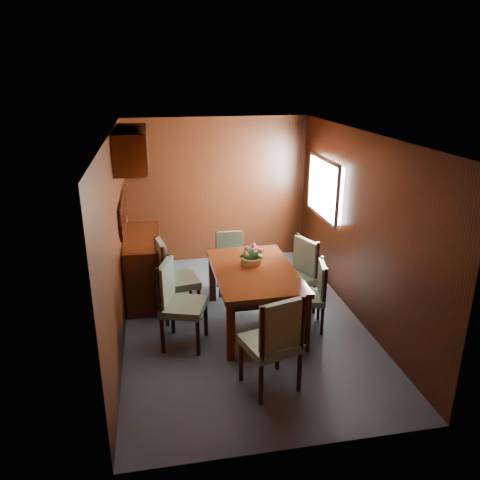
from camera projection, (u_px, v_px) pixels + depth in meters
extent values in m
plane|color=#404D57|center=(243.00, 320.00, 6.12)|extent=(4.50, 4.50, 0.00)
cube|color=black|center=(117.00, 242.00, 5.45)|extent=(0.02, 4.50, 2.40)
cube|color=black|center=(358.00, 227.00, 5.97)|extent=(0.02, 4.50, 2.40)
cube|color=black|center=(218.00, 191.00, 7.79)|extent=(3.00, 0.02, 2.40)
cube|color=black|center=(298.00, 327.00, 3.63)|extent=(3.00, 0.02, 2.40)
cube|color=black|center=(243.00, 134.00, 5.30)|extent=(3.00, 4.50, 0.02)
cube|color=white|center=(327.00, 188.00, 6.90)|extent=(0.14, 1.10, 0.80)
cube|color=#B2B2B7|center=(323.00, 188.00, 6.88)|extent=(0.04, 1.20, 0.90)
cube|color=black|center=(123.00, 211.00, 6.35)|extent=(0.03, 1.36, 0.41)
cube|color=silver|center=(124.00, 211.00, 6.36)|extent=(0.01, 1.30, 0.35)
cube|color=black|center=(131.00, 148.00, 6.09)|extent=(0.40, 1.40, 0.50)
cube|color=black|center=(144.00, 266.00, 6.67)|extent=(0.48, 1.40, 0.90)
cube|color=black|center=(230.00, 332.00, 5.19)|extent=(0.09, 0.09, 0.69)
cube|color=black|center=(306.00, 324.00, 5.35)|extent=(0.09, 0.09, 0.69)
cube|color=black|center=(212.00, 278.00, 6.55)|extent=(0.09, 0.09, 0.69)
cube|color=black|center=(272.00, 273.00, 6.71)|extent=(0.09, 0.09, 0.69)
cube|color=black|center=(254.00, 277.00, 5.85)|extent=(0.90, 1.50, 0.10)
cube|color=black|center=(254.00, 271.00, 5.82)|extent=(1.02, 1.62, 0.06)
cylinder|color=black|center=(173.00, 317.00, 5.76)|extent=(0.05, 0.05, 0.43)
cylinder|color=black|center=(163.00, 336.00, 5.36)|extent=(0.05, 0.05, 0.43)
cylinder|color=black|center=(206.00, 320.00, 5.71)|extent=(0.05, 0.05, 0.43)
cylinder|color=black|center=(198.00, 339.00, 5.30)|extent=(0.05, 0.05, 0.43)
cube|color=#597156|center=(184.00, 307.00, 5.44)|extent=(0.61, 0.63, 0.09)
cylinder|color=black|center=(170.00, 276.00, 5.57)|extent=(0.05, 0.05, 0.57)
cylinder|color=black|center=(159.00, 292.00, 5.17)|extent=(0.05, 0.05, 0.57)
cube|color=#597156|center=(166.00, 282.00, 5.36)|extent=(0.21, 0.46, 0.48)
cylinder|color=black|center=(160.00, 296.00, 6.32)|extent=(0.05, 0.05, 0.43)
cylinder|color=black|center=(167.00, 310.00, 5.92)|extent=(0.05, 0.05, 0.43)
cylinder|color=black|center=(191.00, 291.00, 6.45)|extent=(0.05, 0.05, 0.43)
cylinder|color=black|center=(199.00, 305.00, 6.06)|extent=(0.05, 0.05, 0.43)
cube|color=#597156|center=(178.00, 281.00, 6.09)|extent=(0.57, 0.59, 0.09)
cylinder|color=black|center=(157.00, 256.00, 6.12)|extent=(0.05, 0.05, 0.58)
cylinder|color=black|center=(164.00, 269.00, 5.72)|extent=(0.05, 0.05, 0.58)
cube|color=#597156|center=(162.00, 261.00, 5.92)|extent=(0.14, 0.47, 0.49)
cylinder|color=black|center=(322.00, 322.00, 5.73)|extent=(0.04, 0.04, 0.36)
cylinder|color=black|center=(319.00, 307.00, 6.07)|extent=(0.04, 0.04, 0.36)
cylinder|color=black|center=(293.00, 321.00, 5.74)|extent=(0.04, 0.04, 0.36)
cylinder|color=black|center=(292.00, 307.00, 6.09)|extent=(0.04, 0.04, 0.36)
cube|color=#597156|center=(307.00, 297.00, 5.83)|extent=(0.49, 0.50, 0.07)
cylinder|color=black|center=(325.00, 287.00, 5.57)|extent=(0.04, 0.04, 0.48)
cylinder|color=black|center=(321.00, 274.00, 5.91)|extent=(0.04, 0.04, 0.48)
cube|color=#597156|center=(322.00, 279.00, 5.73)|extent=(0.14, 0.39, 0.41)
cylinder|color=black|center=(314.00, 299.00, 6.24)|extent=(0.05, 0.05, 0.41)
cylinder|color=black|center=(295.00, 288.00, 6.58)|extent=(0.05, 0.05, 0.41)
cylinder|color=black|center=(290.00, 307.00, 6.05)|extent=(0.05, 0.05, 0.41)
cylinder|color=black|center=(272.00, 294.00, 6.38)|extent=(0.05, 0.05, 0.41)
cube|color=#597156|center=(293.00, 279.00, 6.22)|extent=(0.60, 0.61, 0.08)
cylinder|color=black|center=(317.00, 262.00, 6.06)|extent=(0.05, 0.05, 0.54)
cylinder|color=black|center=(297.00, 252.00, 6.40)|extent=(0.05, 0.05, 0.54)
cube|color=#597156|center=(306.00, 256.00, 6.21)|extent=(0.22, 0.43, 0.46)
cylinder|color=black|center=(261.00, 385.00, 4.51)|extent=(0.05, 0.05, 0.43)
cylinder|color=black|center=(299.00, 372.00, 4.70)|extent=(0.05, 0.05, 0.43)
cylinder|color=black|center=(241.00, 362.00, 4.87)|extent=(0.05, 0.05, 0.43)
cylinder|color=black|center=(278.00, 351.00, 5.06)|extent=(0.05, 0.05, 0.43)
cube|color=#597156|center=(270.00, 343.00, 4.69)|extent=(0.63, 0.61, 0.09)
cylinder|color=black|center=(262.00, 334.00, 4.31)|extent=(0.05, 0.05, 0.58)
cylinder|color=black|center=(303.00, 323.00, 4.50)|extent=(0.05, 0.05, 0.58)
cube|color=#597156|center=(282.00, 325.00, 4.41)|extent=(0.47, 0.20, 0.49)
cylinder|color=black|center=(242.00, 274.00, 7.07)|extent=(0.04, 0.04, 0.36)
cylinder|color=black|center=(218.00, 276.00, 7.02)|extent=(0.04, 0.04, 0.36)
cylinder|color=black|center=(246.00, 284.00, 6.74)|extent=(0.04, 0.04, 0.36)
cylinder|color=black|center=(220.00, 286.00, 6.69)|extent=(0.04, 0.04, 0.36)
cube|color=#597156|center=(231.00, 265.00, 6.80)|extent=(0.44, 0.42, 0.07)
cylinder|color=black|center=(242.00, 245.00, 6.91)|extent=(0.04, 0.04, 0.48)
cylinder|color=black|center=(217.00, 246.00, 6.86)|extent=(0.04, 0.04, 0.48)
cube|color=#597156|center=(230.00, 244.00, 6.86)|extent=(0.39, 0.07, 0.41)
cylinder|color=#A76733|center=(251.00, 260.00, 5.98)|extent=(0.27, 0.27, 0.08)
sphere|color=#194D1D|center=(251.00, 256.00, 5.95)|extent=(0.20, 0.20, 0.20)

